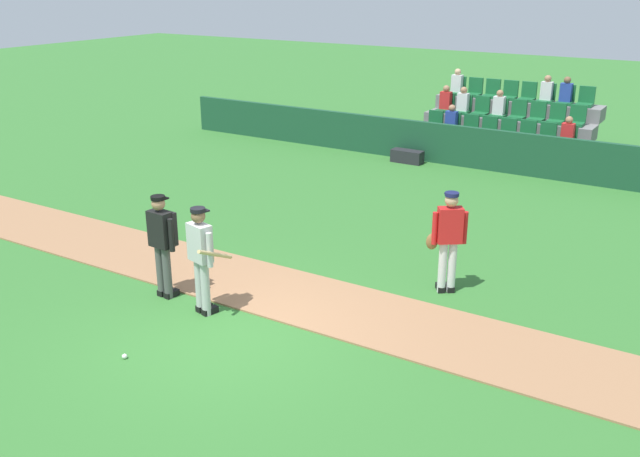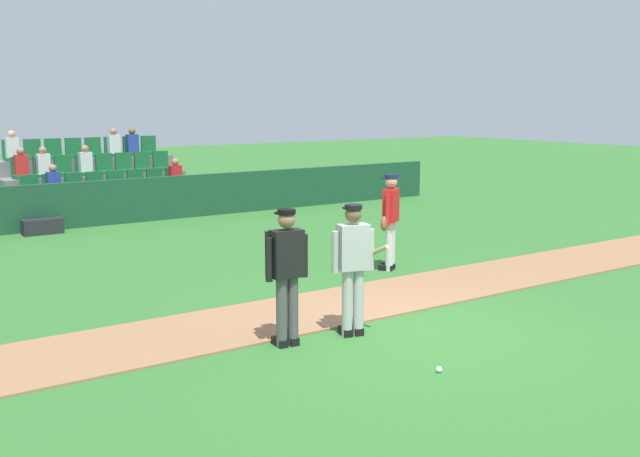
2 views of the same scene
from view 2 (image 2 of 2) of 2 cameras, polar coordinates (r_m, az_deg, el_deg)
name	(u,v)px [view 2 (image 2 of 2)]	position (r m, az deg, el deg)	size (l,w,h in m)	color
ground_plane	(416,332)	(10.40, 7.21, -7.74)	(80.00, 80.00, 0.00)	#33702D
infield_dirt_path	(344,305)	(11.61, 1.81, -5.74)	(28.00, 1.80, 0.03)	#9E704C
dugout_fence	(121,201)	(19.77, -14.70, 1.98)	(20.00, 0.16, 1.12)	#19472D
stadium_bleachers	(96,191)	(21.52, -16.47, 2.70)	(5.00, 2.95, 2.30)	slate
batter_grey_jersey	(353,264)	(9.95, 2.51, -2.71)	(0.60, 0.80, 1.76)	#B2B2B2
umpire_home_plate	(286,269)	(9.53, -2.56, -3.06)	(0.59, 0.33, 1.76)	#4C4C4C
runner_red_jersey	(390,218)	(13.87, 5.29, 0.77)	(0.61, 0.46, 1.76)	silver
baseball	(439,370)	(8.96, 8.93, -10.42)	(0.07, 0.07, 0.07)	white
equipment_bag	(42,227)	(18.80, -20.12, 0.14)	(0.90, 0.36, 0.36)	#232328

